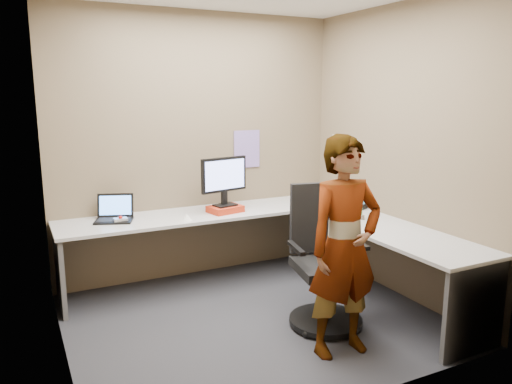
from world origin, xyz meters
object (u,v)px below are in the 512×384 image
office_chair (324,269)px  person (345,247)px  desk (277,235)px  monitor (224,177)px

office_chair → person: person is taller
desk → person: (-0.08, -1.14, 0.22)m
person → monitor: bearing=99.0°
desk → office_chair: office_chair is taller
monitor → person: 1.72m
office_chair → desk: bearing=107.2°
desk → office_chair: size_ratio=2.61×
monitor → person: size_ratio=0.31×
desk → office_chair: (0.06, -0.68, -0.12)m
monitor → person: person is taller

